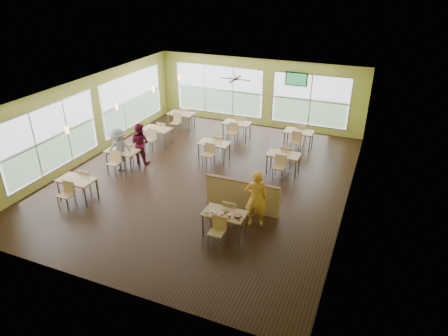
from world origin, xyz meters
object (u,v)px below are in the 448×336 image
(half_wall_divider, at_px, (242,195))
(man_plaid, at_px, (256,199))
(main_table, at_px, (224,216))
(food_basket, at_px, (238,216))

(half_wall_divider, relative_size, man_plaid, 1.34)
(main_table, bearing_deg, man_plaid, 52.17)
(half_wall_divider, height_order, food_basket, half_wall_divider)
(main_table, xyz_separation_m, half_wall_divider, (0.00, 1.45, -0.11))
(main_table, bearing_deg, food_basket, -6.01)
(man_plaid, bearing_deg, main_table, 33.30)
(half_wall_divider, distance_m, man_plaid, 0.97)
(half_wall_divider, xyz_separation_m, man_plaid, (0.65, -0.62, 0.37))
(half_wall_divider, distance_m, food_basket, 1.57)
(main_table, relative_size, half_wall_divider, 0.63)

